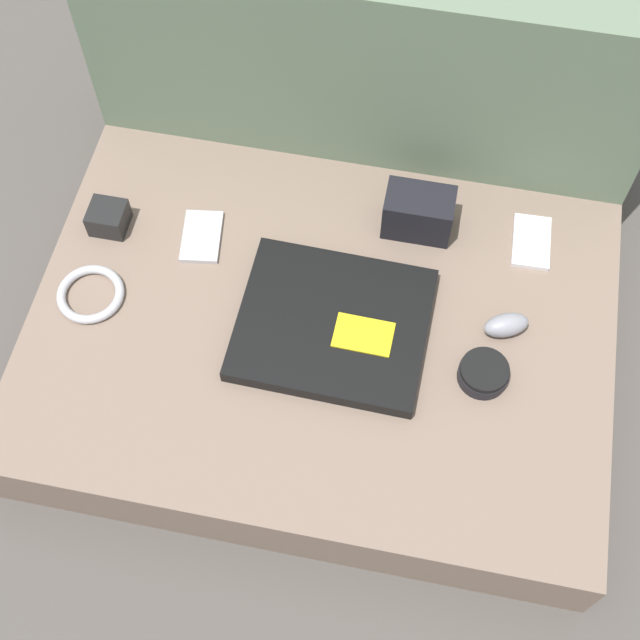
% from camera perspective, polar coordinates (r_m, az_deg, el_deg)
% --- Properties ---
extents(ground_plane, '(8.00, 8.00, 0.00)m').
position_cam_1_polar(ground_plane, '(1.51, 0.00, -2.65)').
color(ground_plane, '#4C4742').
extents(couch_seat, '(0.92, 0.66, 0.12)m').
position_cam_1_polar(couch_seat, '(1.45, 0.00, -1.57)').
color(couch_seat, '#7A6656').
rests_on(couch_seat, ground_plane).
extents(couch_backrest, '(0.92, 0.20, 0.48)m').
position_cam_1_polar(couch_backrest, '(1.56, 3.18, 15.47)').
color(couch_backrest, '#60755B').
rests_on(couch_backrest, ground_plane).
extents(laptop, '(0.30, 0.26, 0.03)m').
position_cam_1_polar(laptop, '(1.38, 0.81, -0.38)').
color(laptop, black).
rests_on(laptop, couch_seat).
extents(computer_mouse, '(0.08, 0.06, 0.04)m').
position_cam_1_polar(computer_mouse, '(1.41, 11.83, -0.32)').
color(computer_mouse, gray).
rests_on(computer_mouse, couch_seat).
extents(speaker_puck, '(0.08, 0.08, 0.03)m').
position_cam_1_polar(speaker_puck, '(1.36, 10.43, -3.37)').
color(speaker_puck, black).
rests_on(speaker_puck, couch_seat).
extents(phone_silver, '(0.06, 0.10, 0.01)m').
position_cam_1_polar(phone_silver, '(1.52, 13.38, 4.90)').
color(phone_silver, silver).
rests_on(phone_silver, couch_seat).
extents(phone_black, '(0.08, 0.11, 0.01)m').
position_cam_1_polar(phone_black, '(1.49, -7.58, 5.31)').
color(phone_black, '#B7B7BC').
rests_on(phone_black, couch_seat).
extents(camera_pouch, '(0.11, 0.07, 0.08)m').
position_cam_1_polar(camera_pouch, '(1.47, 6.32, 6.86)').
color(camera_pouch, black).
rests_on(camera_pouch, couch_seat).
extents(charger_brick, '(0.06, 0.06, 0.04)m').
position_cam_1_polar(charger_brick, '(1.52, -13.39, 6.38)').
color(charger_brick, black).
rests_on(charger_brick, couch_seat).
extents(cable_coil, '(0.11, 0.11, 0.01)m').
position_cam_1_polar(cable_coil, '(1.46, -14.47, 1.62)').
color(cable_coil, '#B2B2B7').
rests_on(cable_coil, couch_seat).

